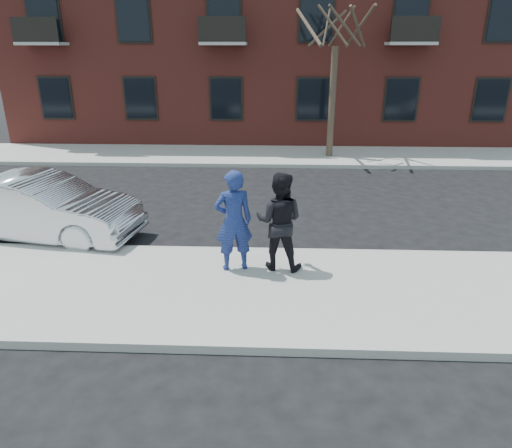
{
  "coord_description": "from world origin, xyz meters",
  "views": [
    {
      "loc": [
        2.27,
        -7.59,
        4.24
      ],
      "look_at": [
        1.94,
        0.4,
        1.17
      ],
      "focal_mm": 32.0,
      "sensor_mm": 36.0,
      "label": 1
    }
  ],
  "objects_px": {
    "silver_sedan": "(41,208)",
    "man_peacoat": "(279,221)",
    "street_tree": "(337,12)",
    "man_hoodie": "(234,221)"
  },
  "relations": [
    {
      "from": "street_tree",
      "to": "man_hoodie",
      "type": "xyz_separation_m",
      "value": [
        -3.0,
        -10.42,
        -4.37
      ]
    },
    {
      "from": "silver_sedan",
      "to": "man_peacoat",
      "type": "xyz_separation_m",
      "value": [
        5.57,
        -1.63,
        0.36
      ]
    },
    {
      "from": "silver_sedan",
      "to": "street_tree",
      "type": "bearing_deg",
      "value": -32.28
    },
    {
      "from": "street_tree",
      "to": "man_peacoat",
      "type": "xyz_separation_m",
      "value": [
        -2.12,
        -10.33,
        -4.4
      ]
    },
    {
      "from": "street_tree",
      "to": "man_peacoat",
      "type": "distance_m",
      "value": 11.42
    },
    {
      "from": "man_hoodie",
      "to": "silver_sedan",
      "type": "bearing_deg",
      "value": -35.44
    },
    {
      "from": "man_hoodie",
      "to": "man_peacoat",
      "type": "xyz_separation_m",
      "value": [
        0.88,
        0.1,
        -0.03
      ]
    },
    {
      "from": "silver_sedan",
      "to": "man_hoodie",
      "type": "bearing_deg",
      "value": -100.94
    },
    {
      "from": "silver_sedan",
      "to": "man_hoodie",
      "type": "xyz_separation_m",
      "value": [
        4.7,
        -1.72,
        0.39
      ]
    },
    {
      "from": "street_tree",
      "to": "silver_sedan",
      "type": "relative_size",
      "value": 1.46
    }
  ]
}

